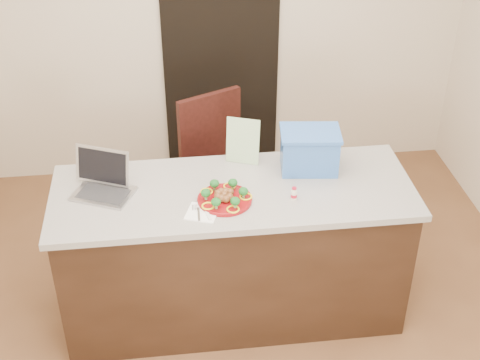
{
  "coord_description": "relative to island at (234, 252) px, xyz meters",
  "views": [
    {
      "loc": [
        -0.34,
        -2.85,
        3.05
      ],
      "look_at": [
        0.03,
        0.2,
        1.01
      ],
      "focal_mm": 50.0,
      "sensor_mm": 36.0,
      "label": 1
    }
  ],
  "objects": [
    {
      "name": "ground",
      "position": [
        0.0,
        -0.25,
        -0.46
      ],
      "size": [
        4.0,
        4.0,
        0.0
      ],
      "primitive_type": "plane",
      "color": "brown",
      "rests_on": "ground"
    },
    {
      "name": "room_shell",
      "position": [
        0.0,
        -0.25,
        1.16
      ],
      "size": [
        4.0,
        4.0,
        4.0
      ],
      "color": "white",
      "rests_on": "ground"
    },
    {
      "name": "doorway",
      "position": [
        0.1,
        1.73,
        0.54
      ],
      "size": [
        0.9,
        0.02,
        2.0
      ],
      "primitive_type": "cube",
      "color": "black",
      "rests_on": "ground"
    },
    {
      "name": "island",
      "position": [
        0.0,
        0.0,
        0.0
      ],
      "size": [
        2.06,
        0.76,
        0.92
      ],
      "color": "black",
      "rests_on": "ground"
    },
    {
      "name": "plate",
      "position": [
        -0.06,
        -0.11,
        0.47
      ],
      "size": [
        0.3,
        0.3,
        0.02
      ],
      "rotation": [
        0.0,
        0.0,
        0.25
      ],
      "color": "maroon",
      "rests_on": "island"
    },
    {
      "name": "meatballs",
      "position": [
        -0.06,
        -0.11,
        0.5
      ],
      "size": [
        0.11,
        0.12,
        0.04
      ],
      "color": "brown",
      "rests_on": "plate"
    },
    {
      "name": "broccoli",
      "position": [
        -0.06,
        -0.11,
        0.52
      ],
      "size": [
        0.26,
        0.24,
        0.04
      ],
      "color": "#13471A",
      "rests_on": "plate"
    },
    {
      "name": "pepper_rings",
      "position": [
        -0.06,
        -0.11,
        0.48
      ],
      "size": [
        0.29,
        0.3,
        0.01
      ],
      "color": "yellow",
      "rests_on": "plate"
    },
    {
      "name": "napkin",
      "position": [
        -0.19,
        -0.2,
        0.46
      ],
      "size": [
        0.21,
        0.21,
        0.01
      ],
      "primitive_type": "cube",
      "rotation": [
        0.0,
        0.0,
        -0.34
      ],
      "color": "white",
      "rests_on": "island"
    },
    {
      "name": "fork",
      "position": [
        -0.21,
        -0.2,
        0.47
      ],
      "size": [
        0.03,
        0.15,
        0.0
      ],
      "rotation": [
        0.0,
        0.0,
        -0.03
      ],
      "color": "#B4B4B9",
      "rests_on": "napkin"
    },
    {
      "name": "knife",
      "position": [
        -0.16,
        -0.22,
        0.47
      ],
      "size": [
        0.03,
        0.18,
        0.01
      ],
      "rotation": [
        0.0,
        0.0,
        0.19
      ],
      "color": "silver",
      "rests_on": "napkin"
    },
    {
      "name": "yogurt_bottle",
      "position": [
        0.32,
        -0.13,
        0.49
      ],
      "size": [
        0.04,
        0.04,
        0.08
      ],
      "rotation": [
        0.0,
        0.0,
        0.01
      ],
      "color": "beige",
      "rests_on": "island"
    },
    {
      "name": "laptop",
      "position": [
        -0.73,
        0.09,
        0.52
      ],
      "size": [
        0.39,
        0.37,
        0.23
      ],
      "rotation": [
        0.0,
        0.0,
        -0.42
      ],
      "color": "#ABABB0",
      "rests_on": "island"
    },
    {
      "name": "leaflet",
      "position": [
        0.09,
        0.29,
        0.6
      ],
      "size": [
        0.2,
        0.11,
        0.28
      ],
      "primitive_type": "cube",
      "rotation": [
        -0.14,
        0.0,
        -0.37
      ],
      "color": "white",
      "rests_on": "island"
    },
    {
      "name": "blue_box",
      "position": [
        0.47,
        0.17,
        0.58
      ],
      "size": [
        0.37,
        0.29,
        0.25
      ],
      "rotation": [
        0.0,
        0.0,
        -0.12
      ],
      "color": "#3263B7",
      "rests_on": "island"
    },
    {
      "name": "chair",
      "position": [
        -0.06,
        0.81,
        0.14
      ],
      "size": [
        0.63,
        0.65,
        1.07
      ],
      "rotation": [
        0.0,
        0.0,
        0.43
      ],
      "color": "#371410",
      "rests_on": "ground"
    }
  ]
}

